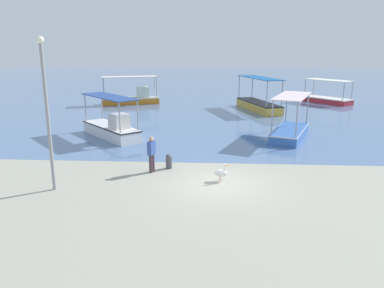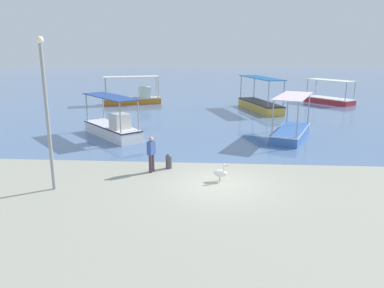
{
  "view_description": "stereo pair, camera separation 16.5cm",
  "coord_description": "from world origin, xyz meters",
  "px_view_note": "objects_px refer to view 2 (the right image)",
  "views": [
    {
      "loc": [
        -0.24,
        -14.94,
        5.64
      ],
      "look_at": [
        -1.3,
        3.01,
        0.97
      ],
      "focal_mm": 35.0,
      "sensor_mm": 36.0,
      "label": 1
    },
    {
      "loc": [
        -0.07,
        -14.93,
        5.64
      ],
      "look_at": [
        -1.3,
        3.01,
        0.97
      ],
      "focal_mm": 35.0,
      "sensor_mm": 36.0,
      "label": 2
    }
  ],
  "objects_px": {
    "fishing_boat_outer": "(134,98)",
    "fisherman_standing": "(151,153)",
    "pelican": "(221,173)",
    "mooring_bollard": "(169,161)",
    "fishing_boat_near_left": "(113,128)",
    "fishing_boat_far_right": "(291,130)",
    "lamp_post": "(46,107)",
    "fishing_boat_center": "(260,104)",
    "fishing_boat_far_left": "(329,99)"
  },
  "relations": [
    {
      "from": "fishing_boat_outer",
      "to": "fishing_boat_far_left",
      "type": "distance_m",
      "value": 20.09
    },
    {
      "from": "fishing_boat_near_left",
      "to": "fishing_boat_outer",
      "type": "bearing_deg",
      "value": 97.1
    },
    {
      "from": "fishing_boat_far_left",
      "to": "lamp_post",
      "type": "relative_size",
      "value": 0.83
    },
    {
      "from": "pelican",
      "to": "fishing_boat_outer",
      "type": "bearing_deg",
      "value": 111.28
    },
    {
      "from": "fishing_boat_near_left",
      "to": "fisherman_standing",
      "type": "xyz_separation_m",
      "value": [
        3.67,
        -6.68,
        0.27
      ]
    },
    {
      "from": "fishing_boat_far_right",
      "to": "fishing_boat_outer",
      "type": "bearing_deg",
      "value": 133.28
    },
    {
      "from": "lamp_post",
      "to": "mooring_bollard",
      "type": "distance_m",
      "value": 6.08
    },
    {
      "from": "fishing_boat_near_left",
      "to": "fisherman_standing",
      "type": "distance_m",
      "value": 7.63
    },
    {
      "from": "fishing_boat_near_left",
      "to": "fishing_boat_far_left",
      "type": "height_order",
      "value": "fishing_boat_near_left"
    },
    {
      "from": "fishing_boat_near_left",
      "to": "fishing_boat_outer",
      "type": "relative_size",
      "value": 0.83
    },
    {
      "from": "fishing_boat_center",
      "to": "mooring_bollard",
      "type": "bearing_deg",
      "value": -109.55
    },
    {
      "from": "fishing_boat_far_right",
      "to": "fishing_boat_near_left",
      "type": "bearing_deg",
      "value": -177.21
    },
    {
      "from": "fishing_boat_center",
      "to": "fisherman_standing",
      "type": "xyz_separation_m",
      "value": [
        -6.89,
        -17.98,
        0.33
      ]
    },
    {
      "from": "fishing_boat_far_right",
      "to": "fishing_boat_center",
      "type": "distance_m",
      "value": 10.77
    },
    {
      "from": "fishing_boat_far_right",
      "to": "fishing_boat_far_left",
      "type": "bearing_deg",
      "value": 66.65
    },
    {
      "from": "fishing_boat_outer",
      "to": "lamp_post",
      "type": "distance_m",
      "value": 23.87
    },
    {
      "from": "fishing_boat_near_left",
      "to": "fisherman_standing",
      "type": "height_order",
      "value": "fishing_boat_near_left"
    },
    {
      "from": "fishing_boat_near_left",
      "to": "fishing_boat_outer",
      "type": "distance_m",
      "value": 14.66
    },
    {
      "from": "pelican",
      "to": "fisherman_standing",
      "type": "xyz_separation_m",
      "value": [
        -3.19,
        1.02,
        0.53
      ]
    },
    {
      "from": "fishing_boat_center",
      "to": "pelican",
      "type": "distance_m",
      "value": 19.36
    },
    {
      "from": "fishing_boat_outer",
      "to": "fishing_boat_center",
      "type": "height_order",
      "value": "fishing_boat_center"
    },
    {
      "from": "fishing_boat_near_left",
      "to": "pelican",
      "type": "bearing_deg",
      "value": -48.34
    },
    {
      "from": "fishing_boat_near_left",
      "to": "fishing_boat_far_right",
      "type": "bearing_deg",
      "value": 2.79
    },
    {
      "from": "fishing_boat_center",
      "to": "fishing_boat_far_left",
      "type": "distance_m",
      "value": 9.16
    },
    {
      "from": "fisherman_standing",
      "to": "fishing_boat_center",
      "type": "bearing_deg",
      "value": 69.02
    },
    {
      "from": "fishing_boat_far_right",
      "to": "mooring_bollard",
      "type": "height_order",
      "value": "fishing_boat_far_right"
    },
    {
      "from": "fishing_boat_center",
      "to": "fisherman_standing",
      "type": "height_order",
      "value": "fishing_boat_center"
    },
    {
      "from": "fisherman_standing",
      "to": "fishing_boat_far_left",
      "type": "bearing_deg",
      "value": 57.79
    },
    {
      "from": "fishing_boat_far_right",
      "to": "fishing_boat_far_left",
      "type": "xyz_separation_m",
      "value": [
        6.83,
        15.81,
        -0.04
      ]
    },
    {
      "from": "fishing_boat_center",
      "to": "pelican",
      "type": "height_order",
      "value": "fishing_boat_center"
    },
    {
      "from": "fishing_boat_near_left",
      "to": "fishing_boat_far_right",
      "type": "relative_size",
      "value": 0.92
    },
    {
      "from": "lamp_post",
      "to": "fisherman_standing",
      "type": "height_order",
      "value": "lamp_post"
    },
    {
      "from": "mooring_bollard",
      "to": "fisherman_standing",
      "type": "relative_size",
      "value": 0.42
    },
    {
      "from": "pelican",
      "to": "fisherman_standing",
      "type": "relative_size",
      "value": 0.47
    },
    {
      "from": "fishing_boat_center",
      "to": "lamp_post",
      "type": "xyz_separation_m",
      "value": [
        -10.51,
        -20.38,
        2.81
      ]
    },
    {
      "from": "fishing_boat_center",
      "to": "lamp_post",
      "type": "bearing_deg",
      "value": -117.28
    },
    {
      "from": "fishing_boat_far_left",
      "to": "mooring_bollard",
      "type": "distance_m",
      "value": 26.35
    },
    {
      "from": "fishing_boat_outer",
      "to": "lamp_post",
      "type": "bearing_deg",
      "value": -85.5
    },
    {
      "from": "mooring_bollard",
      "to": "fishing_boat_far_right",
      "type": "bearing_deg",
      "value": 43.58
    },
    {
      "from": "fishing_boat_far_right",
      "to": "fishing_boat_center",
      "type": "bearing_deg",
      "value": 94.27
    },
    {
      "from": "pelican",
      "to": "mooring_bollard",
      "type": "relative_size",
      "value": 1.13
    },
    {
      "from": "fishing_boat_outer",
      "to": "lamp_post",
      "type": "height_order",
      "value": "lamp_post"
    },
    {
      "from": "pelican",
      "to": "fisherman_standing",
      "type": "distance_m",
      "value": 3.39
    },
    {
      "from": "fishing_boat_far_right",
      "to": "mooring_bollard",
      "type": "bearing_deg",
      "value": -136.42
    },
    {
      "from": "fishing_boat_center",
      "to": "fisherman_standing",
      "type": "bearing_deg",
      "value": -110.98
    },
    {
      "from": "fishing_boat_outer",
      "to": "fisherman_standing",
      "type": "bearing_deg",
      "value": -75.52
    },
    {
      "from": "fishing_boat_outer",
      "to": "pelican",
      "type": "relative_size",
      "value": 7.42
    },
    {
      "from": "pelican",
      "to": "lamp_post",
      "type": "bearing_deg",
      "value": -168.5
    },
    {
      "from": "pelican",
      "to": "mooring_bollard",
      "type": "distance_m",
      "value": 2.95
    },
    {
      "from": "pelican",
      "to": "fishing_boat_far_left",
      "type": "bearing_deg",
      "value": 64.78
    }
  ]
}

